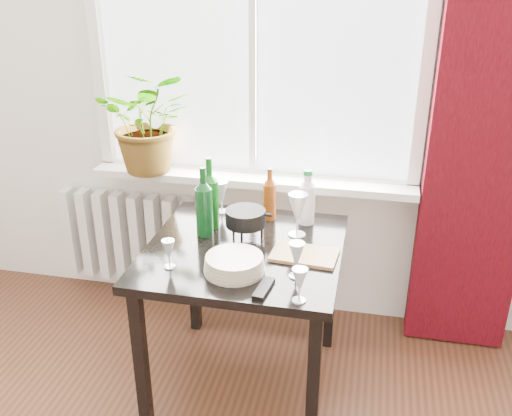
% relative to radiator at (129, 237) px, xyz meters
% --- Properties ---
extents(window, '(1.72, 0.08, 1.62)m').
position_rel_radiator_xyz_m(window, '(0.75, 0.04, 1.22)').
color(window, white).
rests_on(window, ground).
extents(windowsill, '(1.72, 0.20, 0.04)m').
position_rel_radiator_xyz_m(windowsill, '(0.75, -0.03, 0.44)').
color(windowsill, white).
rests_on(windowsill, ground).
extents(curtain, '(0.50, 0.12, 2.56)m').
position_rel_radiator_xyz_m(curtain, '(1.87, -0.06, 0.92)').
color(curtain, '#38050B').
rests_on(curtain, ground).
extents(radiator, '(0.80, 0.10, 0.55)m').
position_rel_radiator_xyz_m(radiator, '(0.00, 0.00, 0.00)').
color(radiator, white).
rests_on(radiator, ground).
extents(table, '(0.85, 0.85, 0.74)m').
position_rel_radiator_xyz_m(table, '(0.85, -0.63, 0.27)').
color(table, black).
rests_on(table, ground).
extents(potted_plant, '(0.56, 0.51, 0.55)m').
position_rel_radiator_xyz_m(potted_plant, '(0.22, -0.07, 0.74)').
color(potted_plant, '#1E711E').
rests_on(potted_plant, windowsill).
extents(wine_bottle_left, '(0.10, 0.10, 0.33)m').
position_rel_radiator_xyz_m(wine_bottle_left, '(0.65, -0.55, 0.53)').
color(wine_bottle_left, '#0B3B14').
rests_on(wine_bottle_left, table).
extents(wine_bottle_right, '(0.09, 0.09, 0.35)m').
position_rel_radiator_xyz_m(wine_bottle_right, '(0.65, -0.46, 0.53)').
color(wine_bottle_right, '#0E4810').
rests_on(wine_bottle_right, table).
extents(bottle_amber, '(0.07, 0.07, 0.26)m').
position_rel_radiator_xyz_m(bottle_amber, '(0.90, -0.32, 0.49)').
color(bottle_amber, '#80370E').
rests_on(bottle_amber, table).
extents(cleaning_bottle, '(0.09, 0.09, 0.27)m').
position_rel_radiator_xyz_m(cleaning_bottle, '(1.08, -0.33, 0.49)').
color(cleaning_bottle, white).
rests_on(cleaning_bottle, table).
extents(wineglass_front_right, '(0.08, 0.08, 0.15)m').
position_rel_radiator_xyz_m(wineglass_front_right, '(1.11, -0.83, 0.44)').
color(wineglass_front_right, silver).
rests_on(wineglass_front_right, table).
extents(wineglass_far_right, '(0.07, 0.07, 0.14)m').
position_rel_radiator_xyz_m(wineglass_far_right, '(1.15, -1.00, 0.43)').
color(wineglass_far_right, silver).
rests_on(wineglass_far_right, table).
extents(wineglass_back_center, '(0.09, 0.09, 0.21)m').
position_rel_radiator_xyz_m(wineglass_back_center, '(1.06, -0.47, 0.47)').
color(wineglass_back_center, silver).
rests_on(wineglass_back_center, table).
extents(wineglass_back_left, '(0.09, 0.09, 0.16)m').
position_rel_radiator_xyz_m(wineglass_back_left, '(0.66, -0.29, 0.44)').
color(wineglass_back_left, silver).
rests_on(wineglass_back_left, table).
extents(wineglass_front_left, '(0.06, 0.06, 0.13)m').
position_rel_radiator_xyz_m(wineglass_front_left, '(0.59, -0.87, 0.42)').
color(wineglass_front_left, silver).
rests_on(wineglass_front_left, table).
extents(plate_stack, '(0.31, 0.31, 0.07)m').
position_rel_radiator_xyz_m(plate_stack, '(0.86, -0.84, 0.39)').
color(plate_stack, beige).
rests_on(plate_stack, table).
extents(fondue_pot, '(0.21, 0.18, 0.14)m').
position_rel_radiator_xyz_m(fondue_pot, '(0.84, -0.55, 0.43)').
color(fondue_pot, black).
rests_on(fondue_pot, table).
extents(tv_remote, '(0.06, 0.16, 0.02)m').
position_rel_radiator_xyz_m(tv_remote, '(1.00, -0.96, 0.37)').
color(tv_remote, black).
rests_on(tv_remote, table).
extents(cutting_board, '(0.29, 0.20, 0.01)m').
position_rel_radiator_xyz_m(cutting_board, '(1.12, -0.66, 0.37)').
color(cutting_board, '#AB7E4D').
rests_on(cutting_board, table).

